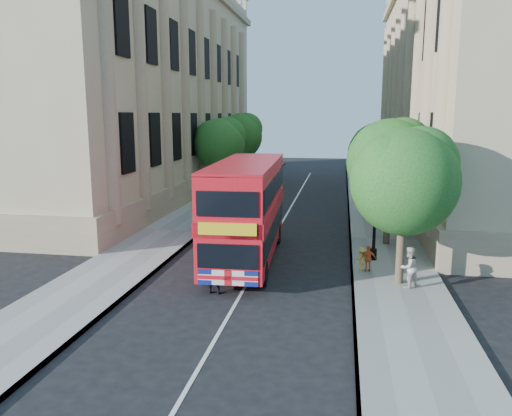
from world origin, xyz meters
The scene contains 17 objects.
ground centered at (0.00, 0.00, 0.00)m, with size 120.00×120.00×0.00m, color black.
pavement_right centered at (5.75, 10.00, 0.06)m, with size 3.50×80.00×0.12m, color gray.
pavement_left centered at (-5.75, 10.00, 0.06)m, with size 3.50×80.00×0.12m, color gray.
building_right centered at (13.80, 24.00, 9.00)m, with size 12.00×38.00×18.00m, color tan.
building_left centered at (-13.80, 24.00, 9.00)m, with size 12.00×38.00×18.00m, color tan.
tree_right_near centered at (5.84, 3.03, 4.25)m, with size 4.00×4.00×6.08m.
tree_right_mid centered at (5.84, 9.03, 4.45)m, with size 4.20×4.20×6.37m.
tree_right_far centered at (5.84, 15.03, 4.31)m, with size 4.00×4.00×6.15m.
tree_left_far centered at (-5.96, 22.03, 4.44)m, with size 4.00×4.00×6.30m.
tree_left_back centered at (-5.96, 30.03, 4.71)m, with size 4.20×4.20×6.65m.
lamp_post centered at (5.00, 6.00, 2.51)m, with size 0.32×0.32×5.16m.
double_decker_bus centered at (-0.61, 5.32, 2.42)m, with size 2.95×9.58×4.37m.
box_van centered at (-2.90, 11.74, 1.39)m, with size 2.05×4.96×2.83m.
police_constable centered at (-0.99, 0.95, 0.92)m, with size 0.67×0.44×1.83m, color black.
woman_pedestrian centered at (6.08, 2.51, 0.90)m, with size 0.76×0.59×1.56m, color beige.
child_a centered at (4.69, 4.20, 0.67)m, with size 0.64×0.27×1.10m, color orange.
child_b centered at (4.43, 4.31, 0.61)m, with size 0.64×0.37×0.99m, color #E0B94C.
Camera 1 is at (3.51, -16.00, 6.48)m, focal length 35.00 mm.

